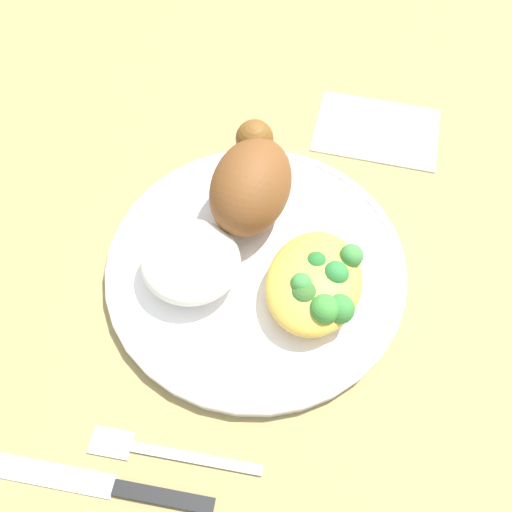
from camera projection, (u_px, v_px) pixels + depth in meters
The scene contains 8 objects.
ground_plane at pixel (256, 269), 0.51m from camera, with size 2.00×2.00×0.00m, color #94804C.
plate at pixel (256, 265), 0.50m from camera, with size 0.29×0.29×0.02m.
roasted_chicken at pixel (251, 183), 0.50m from camera, with size 0.12×0.07×0.08m.
rice_pile at pixel (191, 261), 0.47m from camera, with size 0.09×0.09×0.04m, color white.
mac_cheese_with_broccoli at pixel (316, 283), 0.46m from camera, with size 0.11×0.09×0.04m.
fork at pixel (164, 452), 0.42m from camera, with size 0.03×0.14×0.01m.
knife at pixel (115, 487), 0.41m from camera, with size 0.04×0.19×0.01m.
napkin at pixel (377, 129), 0.60m from camera, with size 0.10×0.14×0.00m, color white.
Camera 1 is at (-0.24, -0.08, 0.44)m, focal length 36.69 mm.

